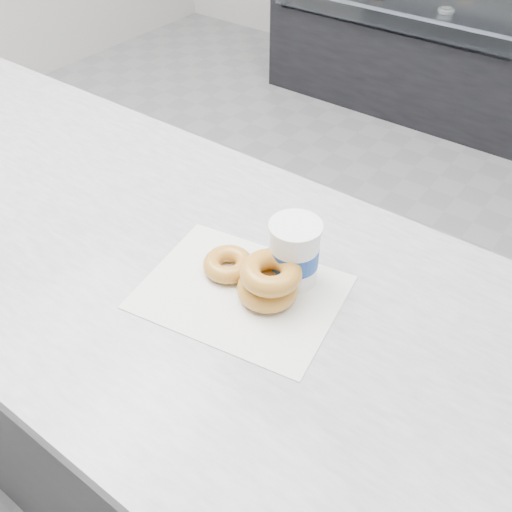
{
  "coord_description": "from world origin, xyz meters",
  "views": [
    {
      "loc": [
        0.86,
        -1.15,
        1.61
      ],
      "look_at": [
        0.41,
        -0.55,
        0.96
      ],
      "focal_mm": 40.0,
      "sensor_mm": 36.0,
      "label": 1
    }
  ],
  "objects_px": {
    "counter": "(117,350)",
    "donut_single": "(228,264)",
    "coffee_cup": "(294,252)",
    "donut_stack": "(269,281)",
    "display_case": "(489,31)"
  },
  "relations": [
    {
      "from": "donut_single",
      "to": "coffee_cup",
      "type": "height_order",
      "value": "coffee_cup"
    },
    {
      "from": "counter",
      "to": "display_case",
      "type": "relative_size",
      "value": 1.28
    },
    {
      "from": "display_case",
      "to": "donut_single",
      "type": "distance_m",
      "value": 2.74
    },
    {
      "from": "donut_single",
      "to": "donut_stack",
      "type": "bearing_deg",
      "value": -5.11
    },
    {
      "from": "counter",
      "to": "donut_single",
      "type": "relative_size",
      "value": 33.22
    },
    {
      "from": "display_case",
      "to": "donut_stack",
      "type": "height_order",
      "value": "display_case"
    },
    {
      "from": "counter",
      "to": "donut_stack",
      "type": "xyz_separation_m",
      "value": [
        0.45,
        0.03,
        0.49
      ]
    },
    {
      "from": "donut_single",
      "to": "donut_stack",
      "type": "distance_m",
      "value": 0.1
    },
    {
      "from": "counter",
      "to": "display_case",
      "type": "height_order",
      "value": "display_case"
    },
    {
      "from": "counter",
      "to": "donut_single",
      "type": "distance_m",
      "value": 0.59
    },
    {
      "from": "counter",
      "to": "display_case",
      "type": "xyz_separation_m",
      "value": [
        0.0,
        2.72,
        0.04
      ]
    },
    {
      "from": "counter",
      "to": "donut_single",
      "type": "xyz_separation_m",
      "value": [
        0.36,
        0.04,
        0.47
      ]
    },
    {
      "from": "donut_single",
      "to": "coffee_cup",
      "type": "bearing_deg",
      "value": 27.59
    },
    {
      "from": "donut_single",
      "to": "coffee_cup",
      "type": "relative_size",
      "value": 0.75
    },
    {
      "from": "coffee_cup",
      "to": "counter",
      "type": "bearing_deg",
      "value": -154.35
    }
  ]
}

